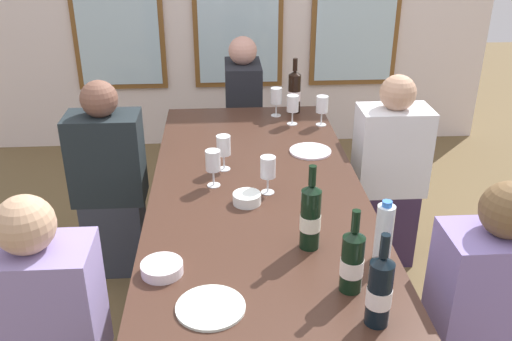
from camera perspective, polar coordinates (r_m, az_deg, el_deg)
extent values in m
plane|color=brown|center=(2.89, 0.24, -15.89)|extent=(12.00, 12.00, 0.00)
cube|color=#40271C|center=(2.47, 0.27, -3.28)|extent=(0.96, 2.40, 0.04)
cube|color=#40271C|center=(3.62, -7.02, -0.12)|extent=(0.07, 0.07, 0.70)
cube|color=#40271C|center=(3.65, 5.09, 0.22)|extent=(0.07, 0.07, 0.70)
cylinder|color=white|center=(1.85, -4.63, -13.65)|extent=(0.22, 0.22, 0.01)
cylinder|color=white|center=(2.92, 5.52, 1.97)|extent=(0.22, 0.22, 0.01)
cylinder|color=black|center=(3.45, 3.90, 7.76)|extent=(0.07, 0.08, 0.24)
cone|color=black|center=(3.41, 3.96, 9.84)|extent=(0.07, 0.08, 0.02)
cylinder|color=black|center=(3.40, 3.99, 10.64)|extent=(0.03, 0.03, 0.08)
cylinder|color=white|center=(3.45, 3.89, 7.58)|extent=(0.08, 0.08, 0.06)
cylinder|color=black|center=(2.08, 5.52, -4.95)|extent=(0.08, 0.07, 0.24)
cone|color=black|center=(2.02, 5.68, -1.77)|extent=(0.08, 0.07, 0.02)
cylinder|color=black|center=(2.00, 5.74, -0.51)|extent=(0.03, 0.03, 0.08)
cylinder|color=white|center=(2.09, 5.51, -5.23)|extent=(0.08, 0.08, 0.06)
cylinder|color=black|center=(1.89, 9.69, -9.31)|extent=(0.07, 0.07, 0.20)
cone|color=black|center=(1.83, 9.96, -6.39)|extent=(0.07, 0.07, 0.02)
cylinder|color=black|center=(1.80, 10.07, -5.05)|extent=(0.03, 0.03, 0.08)
cylinder|color=white|center=(1.90, 9.67, -9.56)|extent=(0.08, 0.08, 0.06)
cylinder|color=black|center=(1.77, 12.37, -12.09)|extent=(0.07, 0.07, 0.22)
cone|color=black|center=(1.70, 12.75, -8.84)|extent=(0.07, 0.07, 0.02)
cylinder|color=black|center=(1.67, 12.92, -7.44)|extent=(0.03, 0.03, 0.08)
cylinder|color=white|center=(1.77, 12.34, -12.37)|extent=(0.08, 0.08, 0.06)
cylinder|color=white|center=(2.01, -9.50, -9.73)|extent=(0.15, 0.15, 0.04)
cylinder|color=white|center=(2.41, -0.93, -2.84)|extent=(0.12, 0.12, 0.05)
cylinder|color=white|center=(2.06, 12.82, -6.23)|extent=(0.06, 0.06, 0.22)
cylinder|color=blue|center=(2.00, 13.15, -3.30)|extent=(0.04, 0.04, 0.02)
cylinder|color=white|center=(2.57, -4.29, -1.49)|extent=(0.06, 0.06, 0.00)
cylinder|color=white|center=(2.56, -4.32, -0.70)|extent=(0.01, 0.01, 0.07)
cylinder|color=white|center=(2.52, -4.38, 1.03)|extent=(0.07, 0.07, 0.09)
cylinder|color=beige|center=(2.53, -4.36, 0.35)|extent=(0.06, 0.06, 0.03)
cylinder|color=white|center=(2.73, -3.25, 0.16)|extent=(0.06, 0.06, 0.00)
cylinder|color=white|center=(2.71, -3.27, 0.91)|extent=(0.01, 0.01, 0.07)
cylinder|color=white|center=(2.67, -3.31, 2.57)|extent=(0.07, 0.07, 0.09)
cylinder|color=beige|center=(2.69, -3.29, 1.92)|extent=(0.06, 0.06, 0.02)
cylinder|color=white|center=(3.29, 3.68, 4.75)|extent=(0.06, 0.06, 0.00)
cylinder|color=white|center=(3.28, 3.70, 5.39)|extent=(0.01, 0.01, 0.07)
cylinder|color=white|center=(3.25, 3.74, 6.80)|extent=(0.07, 0.07, 0.09)
cylinder|color=maroon|center=(3.26, 3.73, 6.29)|extent=(0.06, 0.06, 0.03)
cylinder|color=white|center=(3.42, 2.04, 5.60)|extent=(0.06, 0.06, 0.00)
cylinder|color=white|center=(3.40, 2.05, 6.23)|extent=(0.01, 0.01, 0.07)
cylinder|color=white|center=(3.38, 2.07, 7.59)|extent=(0.07, 0.07, 0.09)
cylinder|color=white|center=(3.29, 6.60, 4.64)|extent=(0.06, 0.06, 0.00)
cylinder|color=white|center=(3.28, 6.64, 5.28)|extent=(0.01, 0.01, 0.07)
cylinder|color=white|center=(3.25, 6.71, 6.69)|extent=(0.07, 0.07, 0.09)
cylinder|color=white|center=(2.51, 1.19, -2.21)|extent=(0.06, 0.06, 0.00)
cylinder|color=white|center=(2.49, 1.20, -1.41)|extent=(0.01, 0.01, 0.07)
cylinder|color=white|center=(2.45, 1.21, 0.36)|extent=(0.07, 0.07, 0.09)
cylinder|color=maroon|center=(2.47, 1.21, -0.40)|extent=(0.06, 0.06, 0.02)
cube|color=#8D7CBA|center=(2.05, -20.83, -12.97)|extent=(0.38, 0.24, 0.48)
sphere|color=tan|center=(1.88, -22.37, -5.11)|extent=(0.19, 0.19, 0.19)
cube|color=#8571B9|center=(2.16, 22.68, -11.25)|extent=(0.38, 0.24, 0.48)
sphere|color=brown|center=(1.99, 24.25, -3.67)|extent=(0.19, 0.19, 0.19)
cube|color=#313642|center=(3.28, -14.00, -6.17)|extent=(0.32, 0.24, 0.45)
cube|color=#1E272B|center=(3.07, -14.91, 1.24)|extent=(0.38, 0.24, 0.48)
sphere|color=brown|center=(2.95, -15.62, 7.00)|extent=(0.19, 0.19, 0.19)
cube|color=#342440|center=(3.35, 12.75, -5.29)|extent=(0.32, 0.24, 0.45)
cube|color=silver|center=(3.14, 13.56, 2.00)|extent=(0.38, 0.24, 0.48)
sphere|color=tan|center=(3.03, 14.19, 7.64)|extent=(0.19, 0.19, 0.19)
cube|color=#383735|center=(4.07, -1.24, 1.17)|extent=(0.24, 0.32, 0.45)
cube|color=black|center=(3.90, -1.30, 7.39)|extent=(0.24, 0.38, 0.48)
sphere|color=tan|center=(3.81, -1.35, 12.04)|extent=(0.19, 0.19, 0.19)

